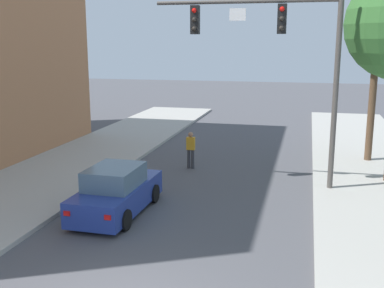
{
  "coord_description": "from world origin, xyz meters",
  "views": [
    {
      "loc": [
        3.63,
        -7.85,
        5.51
      ],
      "look_at": [
        -0.25,
        7.94,
        2.0
      ],
      "focal_mm": 44.25,
      "sensor_mm": 36.0,
      "label": 1
    }
  ],
  "objects_px": {
    "traffic_signal_mast": "(283,47)",
    "street_tree_third": "(378,29)",
    "pedestrian_crossing_road": "(191,148)",
    "car_lead_blue": "(117,192)"
  },
  "relations": [
    {
      "from": "traffic_signal_mast",
      "to": "pedestrian_crossing_road",
      "type": "bearing_deg",
      "value": 152.86
    },
    {
      "from": "street_tree_third",
      "to": "car_lead_blue",
      "type": "bearing_deg",
      "value": -134.26
    },
    {
      "from": "street_tree_third",
      "to": "pedestrian_crossing_road",
      "type": "bearing_deg",
      "value": -159.64
    },
    {
      "from": "traffic_signal_mast",
      "to": "pedestrian_crossing_road",
      "type": "relative_size",
      "value": 4.57
    },
    {
      "from": "car_lead_blue",
      "to": "street_tree_third",
      "type": "relative_size",
      "value": 0.57
    },
    {
      "from": "traffic_signal_mast",
      "to": "street_tree_third",
      "type": "bearing_deg",
      "value": 52.27
    },
    {
      "from": "traffic_signal_mast",
      "to": "car_lead_blue",
      "type": "distance_m",
      "value": 7.9
    },
    {
      "from": "traffic_signal_mast",
      "to": "car_lead_blue",
      "type": "bearing_deg",
      "value": -140.61
    },
    {
      "from": "car_lead_blue",
      "to": "street_tree_third",
      "type": "bearing_deg",
      "value": 45.74
    },
    {
      "from": "car_lead_blue",
      "to": "pedestrian_crossing_road",
      "type": "xyz_separation_m",
      "value": [
        0.98,
        6.1,
        0.19
      ]
    }
  ]
}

